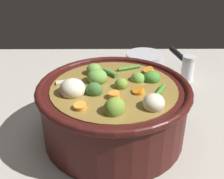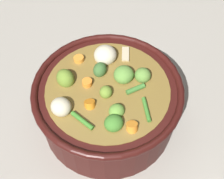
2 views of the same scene
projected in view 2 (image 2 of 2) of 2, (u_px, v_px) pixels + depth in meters
ground_plane at (108, 118)px, 0.72m from camera, size 1.10×1.10×0.00m
cooking_pot at (108, 102)px, 0.67m from camera, size 0.32×0.32×0.15m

